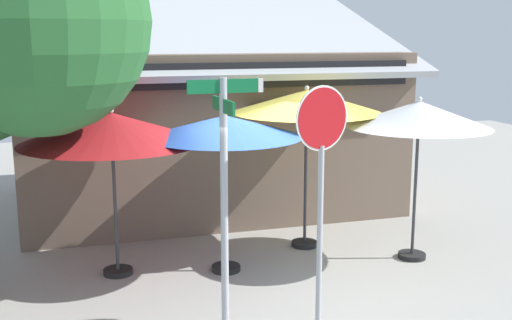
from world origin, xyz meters
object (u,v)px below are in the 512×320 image
street_sign_post (224,180)px  stop_sign (321,162)px  patio_umbrella_ivory_far_right (419,116)px  patio_umbrella_crimson_left (112,129)px  patio_umbrella_mustard_right (307,102)px  patio_umbrella_royal_blue_center (225,128)px

street_sign_post → stop_sign: street_sign_post is taller
patio_umbrella_ivory_far_right → patio_umbrella_crimson_left: bearing=171.7°
patio_umbrella_mustard_right → patio_umbrella_ivory_far_right: bearing=-36.0°
stop_sign → patio_umbrella_mustard_right: (0.91, 2.82, 0.38)m
patio_umbrella_ivory_far_right → patio_umbrella_royal_blue_center: bearing=173.7°
stop_sign → patio_umbrella_royal_blue_center: bearing=107.1°
stop_sign → patio_umbrella_mustard_right: stop_sign is taller
street_sign_post → patio_umbrella_royal_blue_center: size_ratio=1.25×
patio_umbrella_royal_blue_center → patio_umbrella_mustard_right: patio_umbrella_mustard_right is taller
street_sign_post → patio_umbrella_ivory_far_right: size_ratio=1.18×
patio_umbrella_mustard_right → stop_sign: bearing=-107.9°
patio_umbrella_royal_blue_center → patio_umbrella_ivory_far_right: size_ratio=0.94×
patio_umbrella_royal_blue_center → street_sign_post: bearing=-104.2°
patio_umbrella_crimson_left → patio_umbrella_mustard_right: (3.15, 0.38, 0.24)m
stop_sign → patio_umbrella_ivory_far_right: (2.36, 1.77, 0.24)m
patio_umbrella_crimson_left → street_sign_post: bearing=-63.2°
patio_umbrella_ivory_far_right → stop_sign: bearing=-143.1°
patio_umbrella_mustard_right → patio_umbrella_ivory_far_right: 1.79m
stop_sign → patio_umbrella_crimson_left: bearing=132.5°
patio_umbrella_crimson_left → patio_umbrella_ivory_far_right: 4.65m
patio_umbrella_mustard_right → patio_umbrella_ivory_far_right: size_ratio=1.05×
patio_umbrella_royal_blue_center → patio_umbrella_crimson_left: bearing=168.0°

